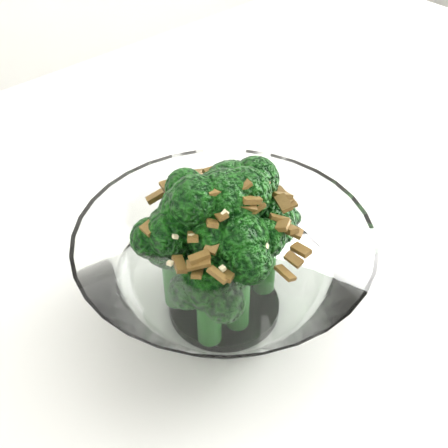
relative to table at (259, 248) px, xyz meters
name	(u,v)px	position (x,y,z in m)	size (l,w,h in m)	color
table	(259,248)	(0.00, 0.00, 0.00)	(1.39, 1.14, 0.75)	white
broccoli_dish	(223,262)	(-0.10, -0.12, 0.12)	(0.24, 0.24, 0.15)	white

